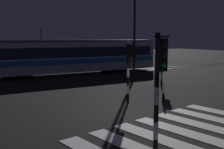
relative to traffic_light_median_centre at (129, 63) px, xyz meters
The scene contains 10 objects.
ground_plane 2.88m from the traffic_light_median_centre, 116.65° to the right, with size 120.00×120.00×0.00m, color black.
rail_near 11.73m from the traffic_light_median_centre, 94.37° to the left, with size 80.00×0.12×0.03m, color #59595E.
rail_far 13.14m from the traffic_light_median_centre, 93.89° to the left, with size 80.00×0.12×0.03m, color #59595E.
crosswalk_zebra 5.39m from the traffic_light_median_centre, 100.20° to the right, with size 8.44×5.63×0.02m.
traffic_light_median_centre is the anchor object (origin of this frame).
traffic_light_corner_far_right 5.91m from the traffic_light_median_centre, 32.40° to the left, with size 0.36×0.42×3.12m.
traffic_light_kerb_mid_left 6.77m from the traffic_light_median_centre, 116.89° to the right, with size 0.36×0.42×3.53m.
street_lamp_trackside_right 9.21m from the traffic_light_median_centre, 52.51° to the left, with size 0.44×1.21×7.10m.
tram 12.33m from the traffic_light_median_centre, 82.57° to the left, with size 17.85×2.58×4.15m.
bollard_island_edge 2.39m from the traffic_light_median_centre, 29.25° to the right, with size 0.12×0.12×1.11m.
Camera 1 is at (-7.11, -10.15, 3.37)m, focal length 44.36 mm.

